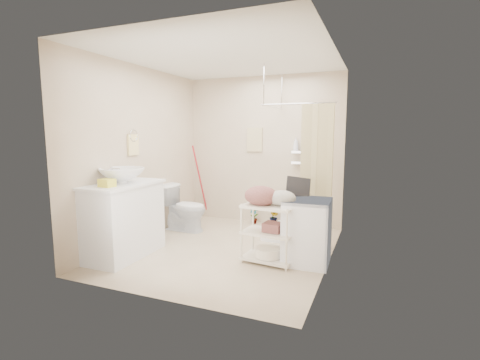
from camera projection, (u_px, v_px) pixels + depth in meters
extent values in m
plane|color=#C6B394|center=(227.00, 249.00, 4.88)|extent=(3.20, 3.20, 0.00)
cube|color=silver|center=(226.00, 57.00, 4.53)|extent=(2.80, 3.20, 0.04)
cube|color=beige|center=(263.00, 151.00, 6.18)|extent=(2.80, 0.04, 2.60)
cube|color=beige|center=(156.00, 168.00, 3.23)|extent=(2.80, 0.04, 2.60)
cube|color=beige|center=(141.00, 154.00, 5.22)|extent=(0.04, 3.20, 2.60)
cube|color=beige|center=(332.00, 160.00, 4.19)|extent=(0.04, 3.20, 2.60)
cube|color=silver|center=(123.00, 220.00, 4.57)|extent=(0.63, 1.11, 0.98)
imported|color=white|center=(122.00, 176.00, 4.49)|extent=(0.64, 0.64, 0.20)
cube|color=yellow|center=(107.00, 183.00, 4.18)|extent=(0.19, 0.15, 0.10)
cube|color=yellow|center=(123.00, 256.00, 4.40)|extent=(0.29, 0.24, 0.15)
imported|color=silver|center=(185.00, 208.00, 5.78)|extent=(0.77, 0.46, 0.77)
imported|color=brown|center=(254.00, 215.00, 6.22)|extent=(0.18, 0.13, 0.31)
imported|color=#963820|center=(274.00, 217.00, 6.10)|extent=(0.21, 0.20, 0.31)
cube|color=beige|center=(255.00, 140.00, 6.19)|extent=(0.28, 0.03, 0.42)
imported|color=silver|center=(296.00, 144.00, 5.85)|extent=(0.10, 0.10, 0.22)
imported|color=#3A55A1|center=(304.00, 146.00, 5.81)|extent=(0.09, 0.09, 0.16)
cube|color=white|center=(307.00, 231.00, 4.33)|extent=(0.57, 0.59, 0.81)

